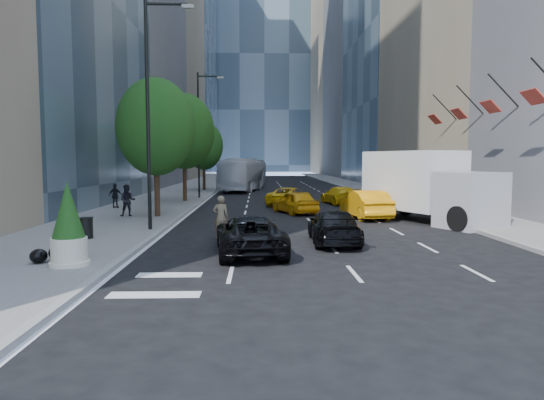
{
  "coord_description": "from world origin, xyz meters",
  "views": [
    {
      "loc": [
        -1.72,
        -17.4,
        3.22
      ],
      "look_at": [
        -1.16,
        2.03,
        1.6
      ],
      "focal_mm": 32.0,
      "sensor_mm": 36.0,
      "label": 1
    }
  ],
  "objects_px": {
    "skateboarder": "(221,220)",
    "city_bus": "(244,175)",
    "trash_can": "(86,228)",
    "planter_shrub": "(68,226)",
    "black_sedan_lincoln": "(250,235)",
    "black_sedan_mercedes": "(334,227)",
    "box_truck": "(426,186)"
  },
  "relations": [
    {
      "from": "black_sedan_lincoln",
      "to": "city_bus",
      "type": "xyz_separation_m",
      "value": [
        -1.2,
        34.1,
        1.02
      ]
    },
    {
      "from": "skateboarder",
      "to": "box_truck",
      "type": "relative_size",
      "value": 0.21
    },
    {
      "from": "skateboarder",
      "to": "planter_shrub",
      "type": "bearing_deg",
      "value": 45.98
    },
    {
      "from": "skateboarder",
      "to": "trash_can",
      "type": "relative_size",
      "value": 2.15
    },
    {
      "from": "trash_can",
      "to": "box_truck",
      "type": "bearing_deg",
      "value": 21.06
    },
    {
      "from": "skateboarder",
      "to": "black_sedan_lincoln",
      "type": "xyz_separation_m",
      "value": [
        1.2,
        -2.73,
        -0.18
      ]
    },
    {
      "from": "black_sedan_lincoln",
      "to": "black_sedan_mercedes",
      "type": "bearing_deg",
      "value": -153.72
    },
    {
      "from": "black_sedan_mercedes",
      "to": "planter_shrub",
      "type": "bearing_deg",
      "value": 28.71
    },
    {
      "from": "planter_shrub",
      "to": "black_sedan_lincoln",
      "type": "bearing_deg",
      "value": 23.84
    },
    {
      "from": "black_sedan_mercedes",
      "to": "black_sedan_lincoln",
      "type": "bearing_deg",
      "value": 33.63
    },
    {
      "from": "skateboarder",
      "to": "planter_shrub",
      "type": "distance_m",
      "value": 6.46
    },
    {
      "from": "black_sedan_lincoln",
      "to": "black_sedan_mercedes",
      "type": "height_order",
      "value": "black_sedan_lincoln"
    },
    {
      "from": "black_sedan_lincoln",
      "to": "trash_can",
      "type": "bearing_deg",
      "value": -27.38
    },
    {
      "from": "trash_can",
      "to": "planter_shrub",
      "type": "distance_m",
      "value": 5.08
    },
    {
      "from": "black_sedan_mercedes",
      "to": "planter_shrub",
      "type": "xyz_separation_m",
      "value": [
        -8.42,
        -4.31,
        0.68
      ]
    },
    {
      "from": "black_sedan_lincoln",
      "to": "city_bus",
      "type": "bearing_deg",
      "value": -93.71
    },
    {
      "from": "skateboarder",
      "to": "city_bus",
      "type": "bearing_deg",
      "value": -95.39
    },
    {
      "from": "skateboarder",
      "to": "black_sedan_lincoln",
      "type": "height_order",
      "value": "skateboarder"
    },
    {
      "from": "city_bus",
      "to": "planter_shrub",
      "type": "relative_size",
      "value": 4.92
    },
    {
      "from": "city_bus",
      "to": "box_truck",
      "type": "xyz_separation_m",
      "value": [
        10.26,
        -25.57,
        0.19
      ]
    },
    {
      "from": "black_sedan_lincoln",
      "to": "trash_can",
      "type": "xyz_separation_m",
      "value": [
        -6.45,
        2.56,
        -0.12
      ]
    },
    {
      "from": "box_truck",
      "to": "planter_shrub",
      "type": "height_order",
      "value": "box_truck"
    },
    {
      "from": "skateboarder",
      "to": "city_bus",
      "type": "xyz_separation_m",
      "value": [
        0.0,
        31.37,
        0.84
      ]
    },
    {
      "from": "trash_can",
      "to": "city_bus",
      "type": "bearing_deg",
      "value": 80.55
    },
    {
      "from": "skateboarder",
      "to": "city_bus",
      "type": "height_order",
      "value": "city_bus"
    },
    {
      "from": "box_truck",
      "to": "trash_can",
      "type": "distance_m",
      "value": 16.67
    },
    {
      "from": "trash_can",
      "to": "black_sedan_lincoln",
      "type": "bearing_deg",
      "value": -21.66
    },
    {
      "from": "box_truck",
      "to": "black_sedan_lincoln",
      "type": "bearing_deg",
      "value": -161.4
    },
    {
      "from": "box_truck",
      "to": "planter_shrub",
      "type": "relative_size",
      "value": 3.31
    },
    {
      "from": "skateboarder",
      "to": "trash_can",
      "type": "distance_m",
      "value": 5.26
    },
    {
      "from": "city_bus",
      "to": "trash_can",
      "type": "relative_size",
      "value": 15.37
    },
    {
      "from": "skateboarder",
      "to": "trash_can",
      "type": "height_order",
      "value": "skateboarder"
    }
  ]
}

